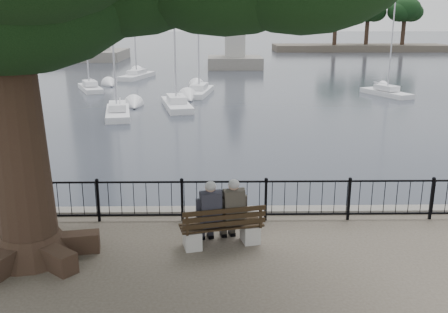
{
  "coord_description": "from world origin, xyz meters",
  "views": [
    {
      "loc": [
        -0.18,
        -8.69,
        4.74
      ],
      "look_at": [
        0.0,
        2.5,
        1.6
      ],
      "focal_mm": 40.0,
      "sensor_mm": 36.0,
      "label": 1
    }
  ],
  "objects_px": {
    "bench": "(222,231)",
    "person_right": "(232,213)",
    "person_left": "(209,215)",
    "lion_monument": "(235,48)"
  },
  "relations": [
    {
      "from": "person_left",
      "to": "person_right",
      "type": "height_order",
      "value": "same"
    },
    {
      "from": "bench",
      "to": "person_right",
      "type": "xyz_separation_m",
      "value": [
        0.21,
        0.16,
        0.36
      ]
    },
    {
      "from": "person_left",
      "to": "bench",
      "type": "bearing_deg",
      "value": -8.66
    },
    {
      "from": "person_right",
      "to": "person_left",
      "type": "bearing_deg",
      "value": -166.72
    },
    {
      "from": "person_left",
      "to": "lion_monument",
      "type": "xyz_separation_m",
      "value": [
        2.33,
        48.76,
        0.61
      ]
    },
    {
      "from": "person_left",
      "to": "lion_monument",
      "type": "distance_m",
      "value": 48.82
    },
    {
      "from": "bench",
      "to": "person_left",
      "type": "xyz_separation_m",
      "value": [
        -0.27,
        0.04,
        0.36
      ]
    },
    {
      "from": "bench",
      "to": "person_left",
      "type": "relative_size",
      "value": 1.24
    },
    {
      "from": "bench",
      "to": "person_right",
      "type": "bearing_deg",
      "value": 35.98
    },
    {
      "from": "person_left",
      "to": "lion_monument",
      "type": "height_order",
      "value": "lion_monument"
    }
  ]
}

